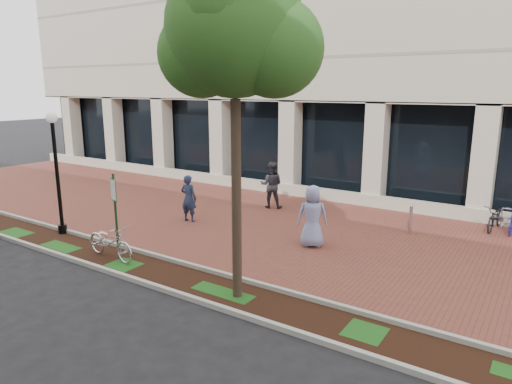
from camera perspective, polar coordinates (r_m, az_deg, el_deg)
The scene contains 13 objects.
ground at distance 16.22m, azimuth 1.88°, elevation -4.20°, with size 120.00×120.00×0.00m, color black.
brick_plaza at distance 16.22m, azimuth 1.88°, elevation -4.18°, with size 40.00×9.00×0.01m, color brown.
planting_strip at distance 12.32m, azimuth -11.21°, elevation -10.12°, with size 40.00×1.50×0.01m, color black.
curb_plaza_side at distance 12.80m, azimuth -8.85°, elevation -8.86°, with size 40.00×0.12×0.12m, color #A6A69C.
curb_street_side at distance 11.82m, azimuth -13.80°, elevation -10.97°, with size 40.00×0.12×0.12m, color #A6A69C.
parking_sign at distance 13.25m, azimuth -17.24°, elevation -1.65°, with size 0.34×0.07×2.47m.
lamppost at distance 16.18m, azimuth -23.68°, elevation 2.98°, with size 0.36×0.36×4.03m.
street_tree at distance 9.92m, azimuth -2.35°, elevation 18.75°, with size 3.45×2.88×7.42m.
locked_bicycle at distance 13.65m, azimuth -17.74°, elevation -5.91°, with size 0.68×1.95×1.02m, color silver.
pedestrian_left at distance 16.66m, azimuth -8.42°, elevation -0.79°, with size 0.63×0.41×1.73m, color #1D2B49.
pedestrian_mid at distance 18.37m, azimuth 1.94°, elevation 0.90°, with size 0.92×0.72×1.89m, color #27262B.
pedestrian_right at distance 13.97m, azimuth 7.06°, elevation -3.02°, with size 0.94×0.61×1.92m, color #8693C8.
bollard at distance 15.95m, azimuth 18.75°, elevation -3.24°, with size 0.12×0.12×1.03m.
Camera 1 is at (8.08, -13.23, 4.78)m, focal length 32.00 mm.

